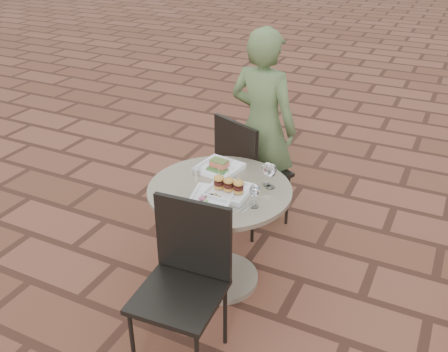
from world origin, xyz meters
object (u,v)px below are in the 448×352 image
at_px(plate_sliders, 229,188).
at_px(chair_near, 186,271).
at_px(plate_salmon, 219,167).
at_px(plate_tuna, 212,196).
at_px(chair_far, 246,165).
at_px(diner, 263,127).
at_px(cafe_table, 220,221).

bearing_deg(plate_sliders, chair_near, -88.02).
bearing_deg(plate_salmon, chair_near, -75.71).
xyz_separation_m(plate_sliders, plate_tuna, (-0.06, -0.10, -0.02)).
relative_size(plate_salmon, plate_sliders, 1.15).
xyz_separation_m(chair_near, plate_tuna, (-0.08, 0.47, 0.20)).
height_order(chair_far, diner, diner).
distance_m(cafe_table, plate_tuna, 0.29).
xyz_separation_m(cafe_table, chair_far, (-0.12, 0.67, 0.07)).
distance_m(chair_far, plate_salmon, 0.50).
bearing_deg(plate_salmon, chair_far, 90.95).
distance_m(chair_near, plate_salmon, 0.86).
relative_size(chair_far, plate_tuna, 3.22).
relative_size(chair_near, diner, 0.61).
bearing_deg(chair_far, plate_tuna, 122.94).
height_order(diner, plate_sliders, diner).
xyz_separation_m(cafe_table, plate_salmon, (-0.11, 0.21, 0.27)).
xyz_separation_m(cafe_table, plate_tuna, (0.02, -0.14, 0.26)).
relative_size(cafe_table, diner, 0.59).
bearing_deg(chair_far, plate_salmon, 114.21).
distance_m(plate_salmon, plate_tuna, 0.37).
bearing_deg(plate_sliders, plate_salmon, 127.47).
height_order(chair_near, diner, diner).
xyz_separation_m(diner, plate_tuna, (0.12, -1.07, -0.02)).
relative_size(cafe_table, plate_tuna, 3.12).
relative_size(plate_salmon, plate_tuna, 1.01).
bearing_deg(plate_tuna, chair_near, -80.58).
distance_m(chair_near, plate_sliders, 0.61).
bearing_deg(plate_tuna, plate_sliders, 60.51).
distance_m(chair_far, chair_near, 1.29).
relative_size(chair_far, diner, 0.61).
bearing_deg(diner, plate_tuna, 103.80).
relative_size(chair_far, plate_sliders, 3.65).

